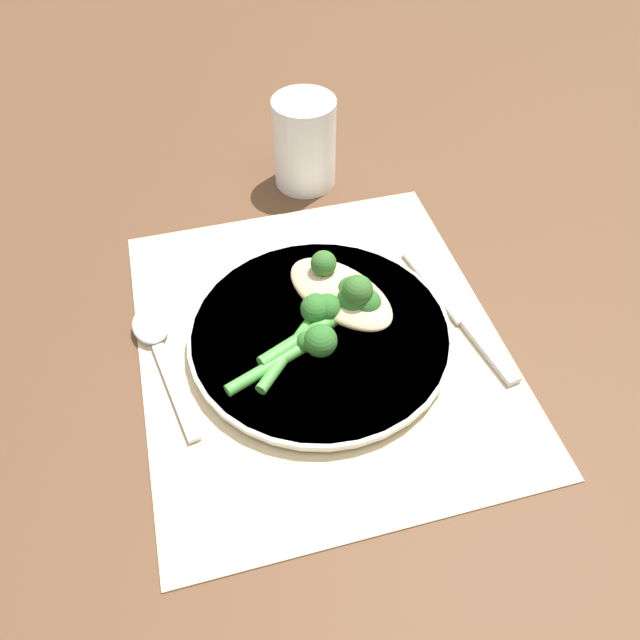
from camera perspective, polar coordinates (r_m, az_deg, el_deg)
name	(u,v)px	position (r m, az deg, el deg)	size (l,w,h in m)	color
ground_plane	(320,342)	(0.60, 0.00, -2.06)	(3.00, 3.00, 0.00)	brown
placemat	(320,341)	(0.60, 0.00, -1.94)	(0.39, 0.34, 0.00)	beige
plate	(320,334)	(0.59, 0.00, -1.32)	(0.25, 0.25, 0.01)	silver
chicken_fillet	(340,293)	(0.60, 1.86, 2.48)	(0.14, 0.12, 0.02)	#DBBC89
pesto_dollop_primary	(358,290)	(0.58, 3.46, 2.73)	(0.03, 0.03, 0.03)	#336628
pesto_dollop_secondary	(324,263)	(0.61, 0.33, 5.20)	(0.03, 0.03, 0.03)	#336628
broccoli_stalk_left	(347,306)	(0.59, 2.49, 1.32)	(0.08, 0.13, 0.03)	green
broccoli_stalk_rear	(315,316)	(0.58, -0.50, 0.33)	(0.09, 0.10, 0.03)	green
broccoli_stalk_right	(307,347)	(0.56, -1.24, -2.47)	(0.05, 0.11, 0.03)	green
knife	(459,312)	(0.63, 12.61, 0.68)	(0.19, 0.05, 0.01)	silver
spoon	(155,339)	(0.61, -14.82, -1.68)	(0.16, 0.05, 0.01)	silver
water_glass	(305,143)	(0.76, -1.42, 15.88)	(0.07, 0.07, 0.11)	white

